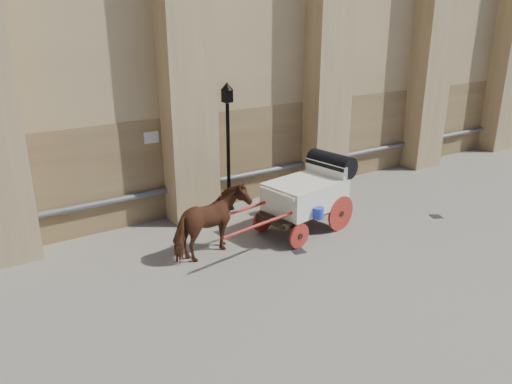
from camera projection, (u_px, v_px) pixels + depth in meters
ground at (292, 255)px, 12.57m from camera, size 90.00×90.00×0.00m
horse at (211, 223)px, 12.30m from camera, size 2.23×1.44×1.74m
carriage at (309, 192)px, 13.80m from camera, size 4.81×2.00×2.04m
street_lamp at (228, 144)px, 14.86m from camera, size 0.37×0.37×3.90m
drain_grate_near at (299, 251)px, 12.78m from camera, size 0.36×0.36×0.01m
drain_grate_far at (436, 216)px, 14.96m from camera, size 0.42×0.42×0.01m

